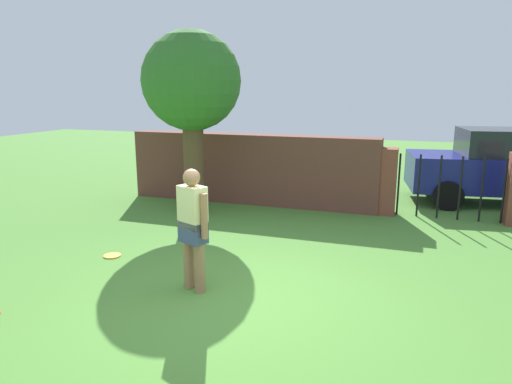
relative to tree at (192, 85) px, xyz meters
name	(u,v)px	position (x,y,z in m)	size (l,w,h in m)	color
ground_plane	(232,300)	(2.38, -3.76, -2.68)	(40.00, 40.00, 0.00)	#4C8433
brick_wall	(251,169)	(0.88, 1.14, -1.89)	(5.81, 0.50, 1.59)	brown
tree	(192,85)	(0.00, 0.00, 0.00)	(2.04, 2.04, 3.78)	brown
person	(193,224)	(1.80, -3.64, -1.79)	(0.50, 0.35, 1.62)	#9E704C
fence_gate	(450,185)	(5.14, 1.14, -1.99)	(2.95, 0.44, 1.40)	brown
car	(505,167)	(6.40, 2.94, -1.82)	(4.40, 2.39, 1.72)	navy
frisbee_orange	(112,256)	(-0.01, -2.94, -2.68)	(0.27, 0.27, 0.02)	orange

